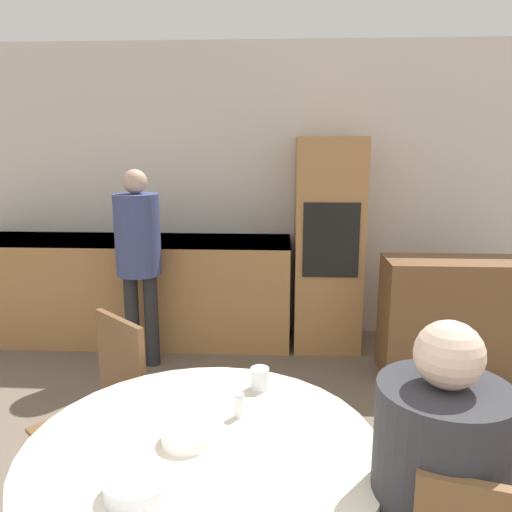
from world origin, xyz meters
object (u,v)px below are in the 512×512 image
Objects in this scene: chair_far_left at (105,408)px; person_standing at (138,248)px; sideboard at (460,318)px; cup at (260,378)px; bowl_centre at (187,436)px; dining_table at (204,506)px; oven_unit at (327,244)px; person_seated at (439,509)px; bowl_near at (138,486)px.

person_standing reaches higher than chair_far_left.
sideboard is 2.67m from chair_far_left.
cup is (-1.42, -1.82, 0.37)m from sideboard.
dining_table is at bearing -13.36° from bowl_centre.
oven_unit is 2.99m from person_seated.
bowl_near is 1.11× the size of bowl_centre.
person_standing is at bearing 178.90° from sideboard.
chair_far_left is 0.84m from bowl_centre.
oven_unit is 1.56× the size of sideboard.
bowl_centre is (-0.05, 0.01, 0.25)m from dining_table.
bowl_centre is (-0.74, 0.22, 0.06)m from person_seated.
person_seated reaches higher than chair_far_left.
chair_far_left is (-2.15, -1.58, 0.08)m from sideboard.
oven_unit is 1.55× the size of dining_table.
cup reaches higher than dining_table.
cup is at bearing 60.24° from bowl_centre.
person_seated is 2.92m from person_standing.
chair_far_left is 0.74× the size of person_seated.
sideboard reaches higher than cup.
person_seated reaches higher than cup.
bowl_centre is (0.09, 0.25, -0.01)m from bowl_near.
cup is at bearing -61.43° from person_standing.
cup reaches higher than bowl_centre.
oven_unit reaches higher than chair_far_left.
chair_far_left is (-0.56, 0.63, -0.01)m from dining_table.
oven_unit is 9.61× the size of bowl_near.
person_seated reaches higher than dining_table.
person_standing is at bearing 109.58° from bowl_centre.
bowl_centre is at bearing 166.64° from dining_table.
person_standing reaches higher than person_seated.
person_seated is 0.80m from cup.
person_seated is 7.56× the size of bowl_centre.
sideboard is 2.34m from cup.
sideboard is at bearing 54.84° from bowl_near.
person_seated is (-0.90, -2.42, 0.29)m from sideboard.
person_seated is 0.82× the size of person_standing.
person_seated reaches higher than bowl_near.
bowl_centre is (-0.69, -2.77, -0.10)m from oven_unit.
chair_far_left is 1.51m from person_seated.
oven_unit is 1.19m from sideboard.
sideboard reaches higher than bowl_near.
person_seated is at bearing 8.26° from chair_far_left.
chair_far_left reaches higher than bowl_near.
dining_table is 13.50× the size of cup.
cup is 0.70m from bowl_near.
dining_table is at bearing -102.89° from oven_unit.
sideboard is at bearing -1.10° from person_standing.
cup is (1.02, -1.87, -0.14)m from person_standing.
person_seated is 0.83m from bowl_near.
person_standing reaches higher than bowl_centre.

